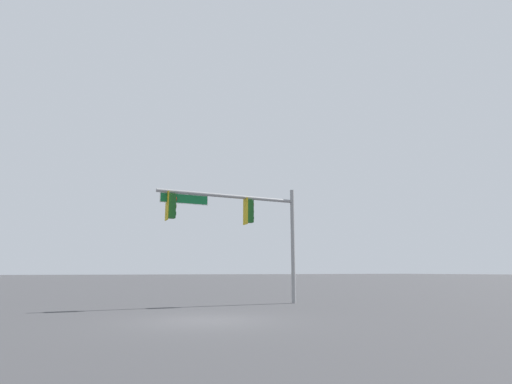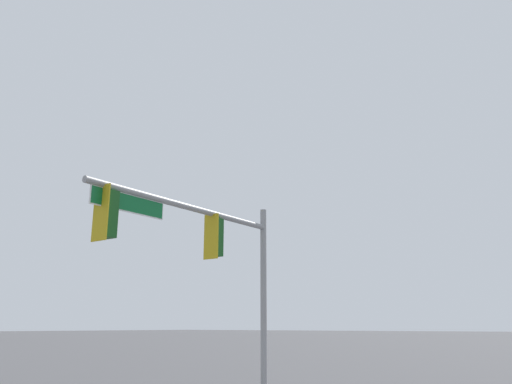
# 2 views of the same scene
# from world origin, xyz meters

# --- Properties ---
(ground_plane) EXTENTS (400.00, 400.00, 0.00)m
(ground_plane) POSITION_xyz_m (0.00, 0.00, 0.00)
(ground_plane) COLOR #38383A
(signal_pole_near) EXTENTS (7.05, 0.60, 5.67)m
(signal_pole_near) POSITION_xyz_m (-3.08, -4.97, 4.13)
(signal_pole_near) COLOR gray
(signal_pole_near) RESTS_ON ground_plane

